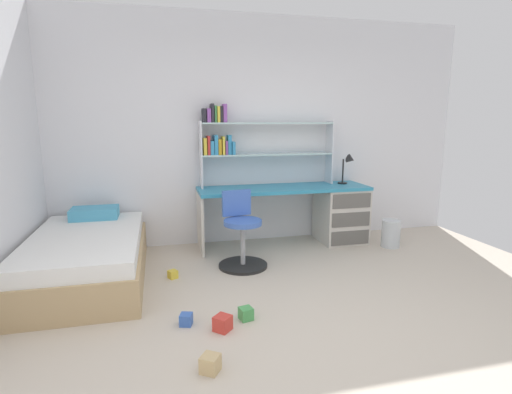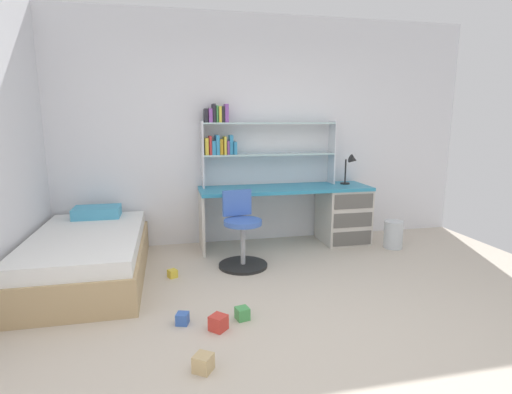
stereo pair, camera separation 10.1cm
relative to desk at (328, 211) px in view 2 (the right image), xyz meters
The scene contains 13 objects.
ground_plane 2.42m from the desk, 113.20° to the right, with size 5.75×6.02×0.02m, color beige.
room_shell 2.56m from the desk, 156.39° to the right, with size 5.75×6.02×2.80m.
desk is the anchor object (origin of this frame).
bookshelf_hutch 1.37m from the desk, 169.75° to the left, with size 1.67×0.22×0.99m.
desk_lamp 0.66m from the desk, ahead, with size 0.20×0.17×0.38m.
swivel_chair 1.36m from the desk, 153.86° to the right, with size 0.52×0.52×0.80m.
bed_platform 2.84m from the desk, 167.49° to the right, with size 1.06×1.86×0.58m.
waste_bin 0.84m from the desk, 29.58° to the right, with size 0.23×0.23×0.34m, color silver.
toy_block_natural_0 2.98m from the desk, 127.28° to the right, with size 0.11×0.11×0.11m, color tan.
toy_block_red_1 2.52m from the desk, 131.08° to the right, with size 0.11×0.11×0.11m, color red.
toy_block_green_2 2.30m from the desk, 129.18° to the right, with size 0.10×0.10×0.10m, color #479E51.
toy_block_yellow_3 2.14m from the desk, 158.43° to the right, with size 0.08×0.08×0.08m, color gold.
toy_block_blue_4 2.59m from the desk, 137.56° to the right, with size 0.09×0.09×0.09m, color #3860B7.
Camera 2 is at (-1.01, -2.42, 1.54)m, focal length 27.95 mm.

